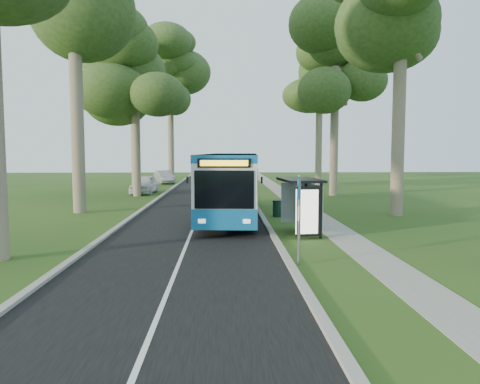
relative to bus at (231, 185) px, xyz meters
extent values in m
plane|color=#244816|center=(1.66, -5.74, -1.78)|extent=(120.00, 120.00, 0.00)
cube|color=black|center=(-1.84, 4.26, -1.77)|extent=(7.00, 100.00, 0.02)
cube|color=#9E9B93|center=(1.66, 4.26, -1.72)|extent=(0.25, 100.00, 0.12)
cube|color=#9E9B93|center=(-5.34, 4.26, -1.72)|extent=(0.25, 100.00, 0.12)
cube|color=white|center=(-1.84, 4.26, -1.75)|extent=(0.12, 100.00, 0.00)
cube|color=gray|center=(4.66, 4.26, -1.77)|extent=(1.50, 100.00, 0.02)
cube|color=silver|center=(0.00, 0.01, 0.13)|extent=(3.46, 13.00, 3.05)
cube|color=#115F9C|center=(0.00, 0.01, -0.97)|extent=(3.49, 13.03, 0.86)
cube|color=#115F9C|center=(0.00, 0.01, 1.48)|extent=(3.49, 13.03, 0.34)
cube|color=black|center=(0.00, -6.43, 0.26)|extent=(2.41, 0.20, 1.55)
cube|color=yellow|center=(0.00, -6.47, 1.33)|extent=(1.93, 0.14, 0.24)
cube|color=black|center=(0.00, -6.36, -1.24)|extent=(2.57, 0.28, 0.32)
cylinder|color=black|center=(-1.22, -3.95, -1.22)|extent=(0.37, 1.13, 1.11)
cylinder|color=black|center=(1.22, -3.95, -1.22)|extent=(0.37, 1.13, 1.11)
cylinder|color=black|center=(-1.22, 3.76, -1.22)|extent=(0.37, 1.13, 1.11)
cylinder|color=black|center=(1.22, 3.76, -1.22)|extent=(0.37, 1.13, 1.11)
cylinder|color=gray|center=(1.96, -10.72, -0.35)|extent=(0.09, 0.09, 2.84)
cube|color=navy|center=(1.96, -10.72, 0.67)|extent=(0.15, 0.39, 0.70)
cylinder|color=yellow|center=(1.92, -10.72, 0.84)|extent=(0.08, 0.24, 0.25)
cube|color=white|center=(1.96, -10.72, -0.13)|extent=(0.14, 0.34, 0.45)
cube|color=black|center=(3.45, -6.45, -0.63)|extent=(0.10, 0.10, 2.29)
cube|color=black|center=(3.45, -4.10, -0.63)|extent=(0.10, 0.10, 2.29)
cube|color=black|center=(2.88, -5.28, 0.57)|extent=(1.77, 2.93, 0.11)
cube|color=silver|center=(3.52, -5.28, -0.54)|extent=(0.26, 2.33, 1.83)
cube|color=black|center=(2.88, -6.56, -0.63)|extent=(0.97, 0.24, 2.02)
cube|color=white|center=(2.88, -6.65, -0.63)|extent=(0.78, 0.09, 1.79)
cube|color=black|center=(3.15, -5.00, -1.36)|extent=(0.50, 1.68, 0.06)
cylinder|color=black|center=(2.50, 0.13, -1.35)|extent=(0.47, 0.47, 0.84)
cylinder|color=black|center=(2.50, 0.13, -0.91)|extent=(0.51, 0.51, 0.05)
imported|color=white|center=(-7.15, 14.54, -1.00)|extent=(2.08, 4.64, 1.55)
imported|color=#A3A5AB|center=(-7.05, 26.94, -1.05)|extent=(2.92, 4.64, 1.44)
cylinder|color=#7A6B56|center=(-8.84, 2.26, 4.86)|extent=(0.74, 0.74, 13.27)
cylinder|color=#7A6B56|center=(-7.34, 12.26, 3.09)|extent=(0.64, 0.64, 9.74)
ellipsoid|color=#2B471B|center=(-7.34, 12.26, 8.24)|extent=(5.20, 5.20, 6.68)
cylinder|color=#7A6B56|center=(-9.34, 22.26, 4.95)|extent=(0.74, 0.74, 13.44)
ellipsoid|color=#2B471B|center=(-9.34, 22.26, 12.05)|extent=(5.20, 5.20, 9.22)
cylinder|color=#7A6B56|center=(-6.84, 32.26, 4.40)|extent=(0.71, 0.71, 12.35)
ellipsoid|color=#2B471B|center=(-6.84, 32.26, 10.92)|extent=(5.20, 5.20, 8.47)
cylinder|color=#7A6B56|center=(9.16, 0.26, 4.10)|extent=(0.70, 0.70, 11.74)
cylinder|color=#7A6B56|center=(8.46, 12.26, 3.37)|extent=(0.65, 0.65, 10.28)
ellipsoid|color=#2B471B|center=(8.46, 12.26, 8.80)|extent=(5.20, 5.20, 7.05)
cylinder|color=#7A6B56|center=(9.66, 24.26, 4.05)|extent=(0.69, 0.69, 11.66)
ellipsoid|color=#2B471B|center=(9.66, 24.26, 10.21)|extent=(5.20, 5.20, 7.99)
camera|label=1|loc=(-0.40, -25.20, 1.81)|focal=35.00mm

